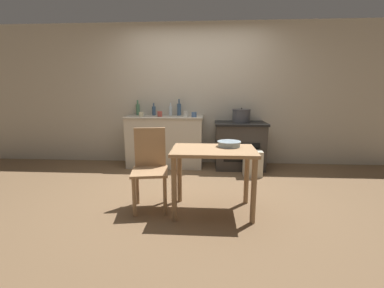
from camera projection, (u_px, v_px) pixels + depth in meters
The scene contains 17 objects.
ground_plane at pixel (190, 192), 3.46m from camera, with size 14.00×14.00×0.00m, color brown.
wall_back at pixel (196, 95), 4.76m from camera, with size 8.00×0.07×2.55m.
counter_cabinet at pixel (165, 141), 4.65m from camera, with size 1.36×0.57×0.91m.
stove at pixel (240, 145), 4.55m from camera, with size 0.88×0.64×0.81m.
work_table at pixel (213, 161), 2.80m from camera, with size 0.90×0.59×0.72m.
chair at pixel (150, 166), 2.95m from camera, with size 0.46×0.46×0.92m.
flour_sack at pixel (253, 164), 4.10m from camera, with size 0.29×0.20×0.41m, color beige.
stock_pot at pixel (241, 115), 4.51m from camera, with size 0.32×0.32×0.25m.
mixing_bowl_large at pixel (229, 144), 2.88m from camera, with size 0.26×0.26×0.06m.
bottle_far_left at pixel (154, 110), 4.73m from camera, with size 0.07×0.07×0.22m.
bottle_left at pixel (171, 111), 4.69m from camera, with size 0.06×0.06×0.23m.
bottle_mid_left at pixel (138, 109), 4.77m from camera, with size 0.07×0.07×0.27m.
bottle_center_left at pixel (179, 109), 4.68m from camera, with size 0.07×0.07×0.30m.
cup_center at pixel (194, 115), 4.40m from camera, with size 0.09×0.09×0.08m, color #4C6B99.
cup_center_right at pixel (160, 114), 4.49m from camera, with size 0.08×0.08×0.09m, color #B74C42.
cup_mid_right at pixel (141, 114), 4.41m from camera, with size 0.08×0.08×0.08m, color beige.
cup_right at pixel (186, 114), 4.49m from camera, with size 0.08×0.08×0.09m, color silver.
Camera 1 is at (0.23, -3.25, 1.32)m, focal length 24.00 mm.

